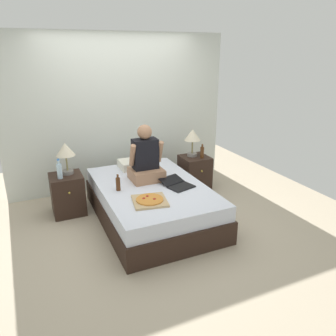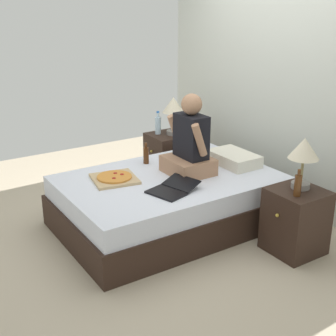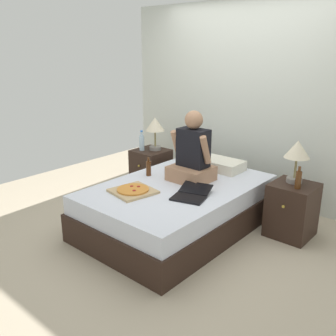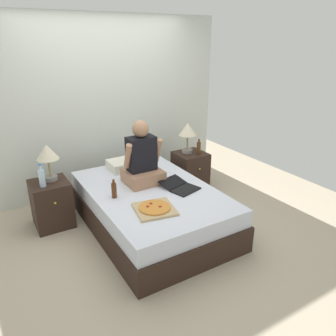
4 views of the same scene
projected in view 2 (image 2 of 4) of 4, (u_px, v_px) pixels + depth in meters
name	position (u px, v px, depth m)	size (l,w,h in m)	color
ground_plane	(169.00, 224.00, 4.66)	(5.70, 5.70, 0.00)	tan
wall_back	(280.00, 85.00, 4.94)	(3.70, 0.12, 2.50)	silver
bed	(169.00, 201.00, 4.57)	(1.38, 2.08, 0.50)	black
nightstand_left	(168.00, 157.00, 5.70)	(0.44, 0.47, 0.58)	black
lamp_on_left_nightstand	(173.00, 108.00, 5.48)	(0.26, 0.26, 0.45)	gray
water_bottle	(158.00, 125.00, 5.58)	(0.07, 0.07, 0.28)	silver
nightstand_right	(295.00, 221.00, 4.08)	(0.44, 0.47, 0.58)	black
lamp_on_right_nightstand	(304.00, 152.00, 3.91)	(0.26, 0.26, 0.45)	gray
beer_bottle	(298.00, 185.00, 3.84)	(0.06, 0.06, 0.23)	#512D14
pillow	(234.00, 158.00, 4.81)	(0.52, 0.34, 0.12)	silver
person_seated	(190.00, 145.00, 4.49)	(0.47, 0.40, 0.78)	#A37556
laptop	(171.00, 190.00, 4.13)	(0.42, 0.49, 0.07)	black
pizza_box	(115.00, 178.00, 4.40)	(0.47, 0.47, 0.05)	tan
beer_bottle_on_bed	(146.00, 155.00, 4.81)	(0.06, 0.06, 0.22)	#4C2811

